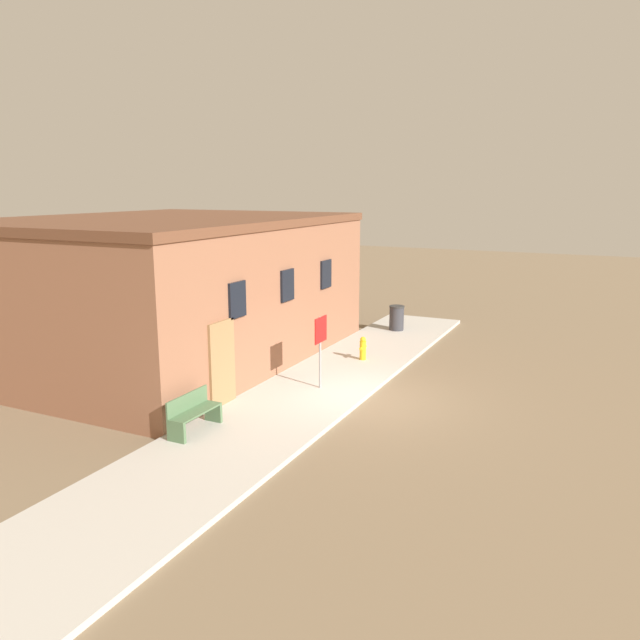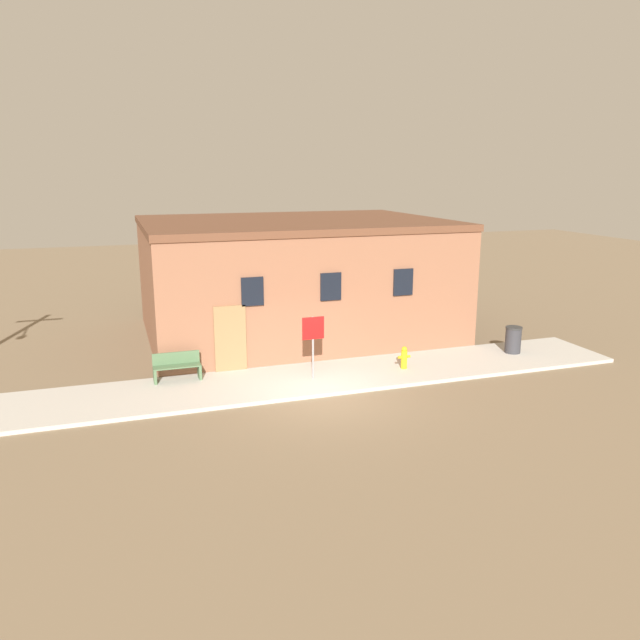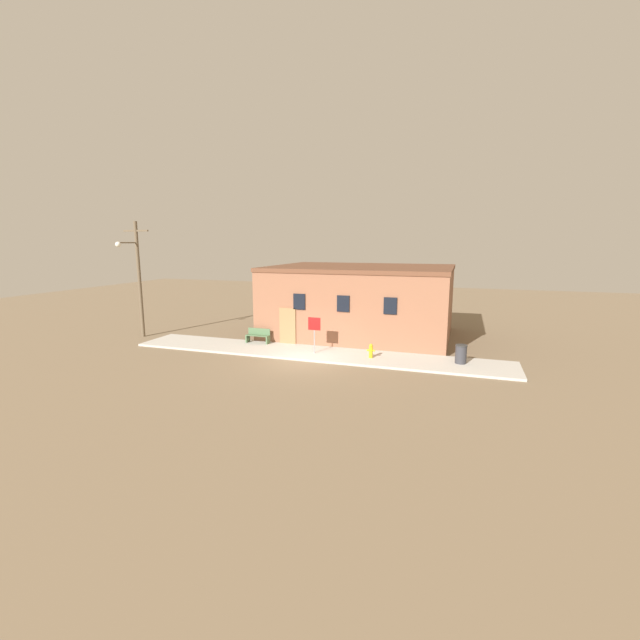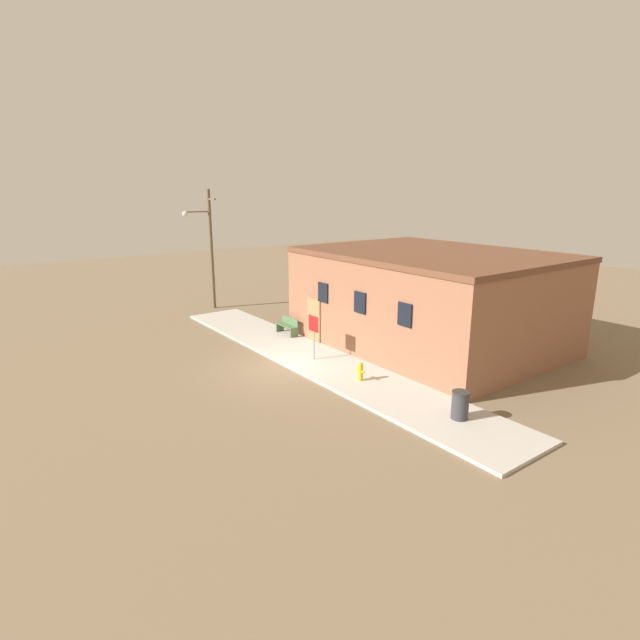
{
  "view_description": "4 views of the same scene",
  "coord_description": "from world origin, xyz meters",
  "px_view_note": "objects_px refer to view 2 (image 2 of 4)",
  "views": [
    {
      "loc": [
        -14.15,
        -5.51,
        5.33
      ],
      "look_at": [
        0.37,
        1.48,
        1.89
      ],
      "focal_mm": 35.0,
      "sensor_mm": 36.0,
      "label": 1
    },
    {
      "loc": [
        -5.46,
        -15.7,
        6.28
      ],
      "look_at": [
        0.37,
        1.48,
        1.89
      ],
      "focal_mm": 35.0,
      "sensor_mm": 36.0,
      "label": 2
    },
    {
      "loc": [
        7.41,
        -19.45,
        5.88
      ],
      "look_at": [
        0.37,
        1.48,
        1.89
      ],
      "focal_mm": 24.0,
      "sensor_mm": 36.0,
      "label": 3
    },
    {
      "loc": [
        16.57,
        -10.44,
        7.18
      ],
      "look_at": [
        0.37,
        1.48,
        1.89
      ],
      "focal_mm": 28.0,
      "sensor_mm": 36.0,
      "label": 4
    }
  ],
  "objects_px": {
    "fire_hydrant": "(404,357)",
    "bench": "(177,367)",
    "stop_sign": "(313,336)",
    "trash_bin": "(513,340)"
  },
  "relations": [
    {
      "from": "bench",
      "to": "trash_bin",
      "type": "xyz_separation_m",
      "value": [
        11.29,
        -0.78,
        0.05
      ]
    },
    {
      "from": "stop_sign",
      "to": "bench",
      "type": "relative_size",
      "value": 1.37
    },
    {
      "from": "stop_sign",
      "to": "trash_bin",
      "type": "bearing_deg",
      "value": 3.17
    },
    {
      "from": "fire_hydrant",
      "to": "trash_bin",
      "type": "bearing_deg",
      "value": 5.19
    },
    {
      "from": "fire_hydrant",
      "to": "bench",
      "type": "height_order",
      "value": "bench"
    },
    {
      "from": "fire_hydrant",
      "to": "bench",
      "type": "bearing_deg",
      "value": 170.37
    },
    {
      "from": "stop_sign",
      "to": "bench",
      "type": "distance_m",
      "value": 4.19
    },
    {
      "from": "fire_hydrant",
      "to": "stop_sign",
      "type": "distance_m",
      "value": 3.19
    },
    {
      "from": "fire_hydrant",
      "to": "bench",
      "type": "distance_m",
      "value": 7.05
    },
    {
      "from": "stop_sign",
      "to": "trash_bin",
      "type": "relative_size",
      "value": 2.1
    }
  ]
}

